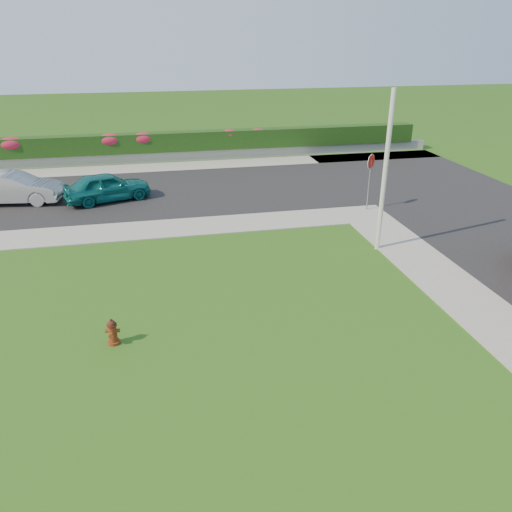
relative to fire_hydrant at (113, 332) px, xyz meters
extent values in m
plane|color=black|center=(2.99, -1.20, -0.34)|extent=(120.00, 120.00, 0.00)
cube|color=black|center=(-2.01, 12.80, -0.32)|extent=(26.00, 8.00, 0.04)
cube|color=gray|center=(-3.01, 7.80, -0.32)|extent=(24.00, 2.00, 0.04)
cube|color=gray|center=(9.99, 7.80, -0.32)|extent=(2.00, 2.00, 0.04)
cube|color=gray|center=(1.99, 17.80, -0.32)|extent=(34.00, 2.00, 0.04)
cube|color=gray|center=(1.99, 19.30, -0.04)|extent=(34.00, 0.40, 0.60)
cube|color=black|center=(1.99, 19.40, 0.81)|extent=(32.00, 0.90, 1.10)
cylinder|color=#4F0D0C|center=(0.00, 0.01, -0.30)|extent=(0.30, 0.30, 0.07)
cylinder|color=#4F0D0C|center=(0.00, 0.01, -0.03)|extent=(0.20, 0.20, 0.46)
cylinder|color=black|center=(0.00, 0.01, 0.20)|extent=(0.25, 0.25, 0.04)
sphere|color=black|center=(0.00, 0.01, 0.22)|extent=(0.20, 0.20, 0.20)
cylinder|color=black|center=(0.00, 0.01, 0.34)|extent=(0.06, 0.06, 0.06)
cylinder|color=#4F0D0C|center=(-0.13, 0.03, 0.04)|extent=(0.10, 0.11, 0.10)
cylinder|color=#4F0D0C|center=(0.13, -0.02, 0.04)|extent=(0.10, 0.11, 0.10)
cylinder|color=#4F0D0C|center=(-0.02, -0.13, -0.02)|extent=(0.15, 0.13, 0.13)
imported|color=#0C5E5F|center=(-0.80, 11.93, 0.36)|extent=(4.13, 2.69, 1.31)
imported|color=#A8A9AF|center=(-4.91, 12.45, 0.40)|extent=(4.38, 2.05, 1.39)
cylinder|color=silver|center=(8.99, 4.25, 2.43)|extent=(0.16, 0.16, 5.53)
cylinder|color=slate|center=(10.37, 8.37, 0.76)|extent=(0.06, 0.06, 2.19)
cylinder|color=#AA0B0B|center=(10.37, 8.37, 1.80)|extent=(0.50, 0.44, 0.64)
cylinder|color=white|center=(10.37, 8.37, 1.80)|extent=(0.52, 0.45, 0.68)
ellipsoid|color=#C0213A|center=(-6.32, 19.30, 1.07)|extent=(1.49, 0.96, 0.75)
ellipsoid|color=#C0213A|center=(-0.98, 19.30, 1.08)|extent=(1.44, 0.92, 0.72)
ellipsoid|color=#C0213A|center=(0.92, 19.30, 1.09)|extent=(1.38, 0.89, 0.69)
ellipsoid|color=#C0213A|center=(6.04, 19.30, 1.14)|extent=(1.12, 0.72, 0.56)
ellipsoid|color=#C0213A|center=(7.81, 19.30, 1.15)|extent=(1.07, 0.69, 0.54)
camera|label=1|loc=(1.33, -11.01, 6.80)|focal=35.00mm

